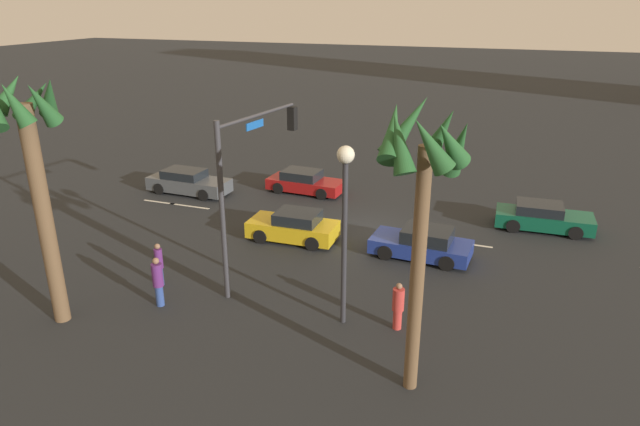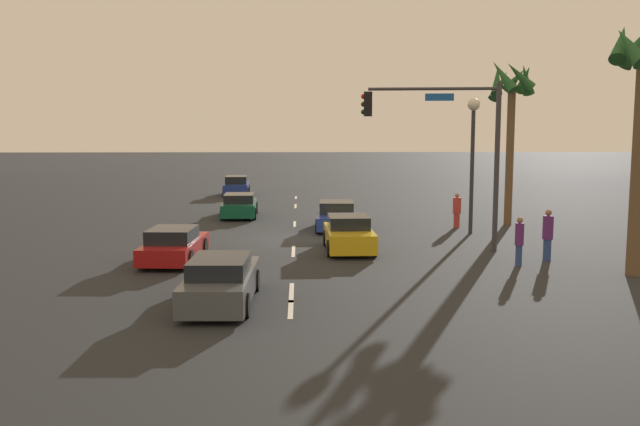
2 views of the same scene
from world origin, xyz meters
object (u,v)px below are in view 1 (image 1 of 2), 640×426
Objects in this scene: car_2 at (543,217)px; car_5 at (294,227)px; traffic_signal at (249,169)px; pedestrian_0 at (398,305)px; pedestrian_2 at (158,281)px; palm_tree_2 at (33,153)px; pedestrian_1 at (159,263)px; palm_tree_0 at (422,172)px; car_3 at (422,244)px; streetlamp at (345,203)px; car_1 at (188,182)px; car_0 at (305,182)px.

car_5 is at bearing 26.15° from car_2.
traffic_signal is 3.90× the size of pedestrian_0.
pedestrian_2 is 5.84m from palm_tree_2.
car_2 is 2.59× the size of pedestrian_1.
traffic_signal is 7.30m from pedestrian_0.
car_3 is at bearing -82.01° from palm_tree_0.
car_2 is at bearing -137.38° from palm_tree_2.
traffic_signal reaches higher than streetlamp.
car_2 is 1.10× the size of car_5.
palm_tree_0 is 11.89m from palm_tree_2.
car_1 is at bearing -34.55° from pedestrian_0.
pedestrian_2 is at bearing 42.00° from car_3.
pedestrian_1 is 0.92× the size of pedestrian_2.
pedestrian_0 is at bearing 145.45° from car_1.
car_5 is at bearing -90.94° from traffic_signal.
pedestrian_2 is (6.49, 1.19, -3.32)m from streetlamp.
palm_tree_0 reaches higher than car_5.
car_3 is 0.52× the size of palm_tree_0.
streetlamp reaches higher than pedestrian_2.
car_2 is at bearing -141.42° from pedestrian_1.
car_1 reaches higher than car_3.
pedestrian_0 is (-0.25, 5.84, 0.27)m from car_3.
car_1 is at bearing -75.89° from palm_tree_2.
palm_tree_2 reaches higher than pedestrian_1.
car_1 is 0.57× the size of palm_tree_2.
car_2 is 2.64× the size of pedestrian_0.
traffic_signal is 4.72m from streetlamp.
car_3 is at bearing -104.53° from streetlamp.
streetlamp is 8.13m from pedestrian_1.
palm_tree_0 reaches higher than pedestrian_1.
pedestrian_0 is at bearing -70.91° from palm_tree_0.
car_3 is 2.53× the size of pedestrian_0.
pedestrian_2 is at bearing -143.49° from palm_tree_2.
car_1 is 2.52× the size of pedestrian_2.
car_1 is 0.77× the size of streetlamp.
palm_tree_2 reaches higher than pedestrian_2.
pedestrian_1 is at bearing -14.79° from palm_tree_0.
car_2 is 11.83m from car_5.
car_5 is at bearing 153.25° from car_1.
traffic_signal is at bearing -24.05° from streetlamp.
car_1 is 12.66m from pedestrian_2.
palm_tree_0 is (-7.09, 4.47, 1.85)m from traffic_signal.
pedestrian_0 is at bearing -162.99° from palm_tree_2.
car_1 is 0.58× the size of palm_tree_0.
car_1 is 9.11m from car_5.
palm_tree_2 is at bearing 62.40° from pedestrian_1.
car_2 is 0.72× the size of streetlamp.
pedestrian_1 is at bearing -1.07° from streetlamp.
car_2 is at bearing -104.76° from palm_tree_0.
car_0 is 14.62m from pedestrian_0.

